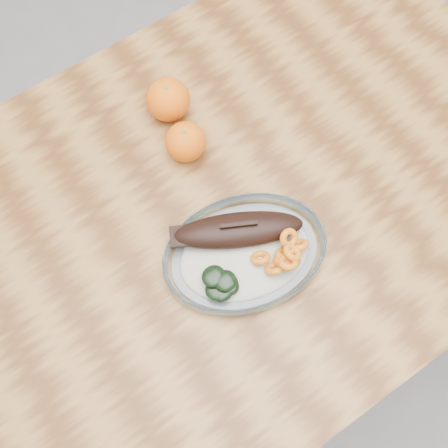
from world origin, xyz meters
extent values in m
plane|color=slate|center=(0.00, 0.00, 0.00)|extent=(3.00, 3.00, 0.00)
cube|color=#573014|center=(0.00, 0.00, 0.73)|extent=(1.20, 0.80, 0.04)
cylinder|color=brown|center=(0.54, 0.34, 0.35)|extent=(0.06, 0.06, 0.71)
ellipsoid|color=white|center=(-0.04, -0.10, 0.76)|extent=(0.57, 0.47, 0.01)
torus|color=#96C7E8|center=(-0.04, -0.10, 0.77)|extent=(0.60, 0.60, 0.03)
ellipsoid|color=silver|center=(-0.04, -0.10, 0.77)|extent=(0.50, 0.41, 0.02)
ellipsoid|color=black|center=(-0.03, -0.06, 0.80)|extent=(0.22, 0.15, 0.04)
ellipsoid|color=black|center=(-0.03, -0.06, 0.79)|extent=(0.18, 0.13, 0.02)
cube|color=black|center=(-0.11, -0.02, 0.80)|extent=(0.05, 0.05, 0.01)
cube|color=black|center=(-0.03, -0.06, 0.81)|extent=(0.06, 0.03, 0.02)
torus|color=orange|center=(-0.03, -0.12, 0.79)|extent=(0.05, 0.04, 0.04)
torus|color=orange|center=(0.01, -0.15, 0.79)|extent=(0.04, 0.04, 0.02)
torus|color=orange|center=(0.00, -0.14, 0.79)|extent=(0.05, 0.04, 0.04)
torus|color=orange|center=(0.03, -0.14, 0.79)|extent=(0.05, 0.04, 0.04)
torus|color=orange|center=(0.01, -0.14, 0.79)|extent=(0.04, 0.03, 0.04)
torus|color=orange|center=(0.00, -0.15, 0.79)|extent=(0.03, 0.03, 0.03)
torus|color=orange|center=(-0.02, -0.15, 0.79)|extent=(0.05, 0.04, 0.04)
torus|color=orange|center=(0.00, -0.14, 0.79)|extent=(0.04, 0.05, 0.03)
torus|color=orange|center=(0.01, -0.15, 0.81)|extent=(0.03, 0.03, 0.03)
torus|color=orange|center=(0.00, -0.16, 0.81)|extent=(0.04, 0.04, 0.03)
torus|color=orange|center=(0.02, -0.12, 0.81)|extent=(0.04, 0.04, 0.04)
ellipsoid|color=black|center=(-0.12, -0.12, 0.79)|extent=(0.04, 0.04, 0.01)
ellipsoid|color=black|center=(-0.10, -0.13, 0.79)|extent=(0.04, 0.04, 0.01)
ellipsoid|color=black|center=(-0.11, -0.13, 0.79)|extent=(0.04, 0.04, 0.01)
ellipsoid|color=black|center=(-0.10, -0.13, 0.79)|extent=(0.04, 0.05, 0.01)
ellipsoid|color=black|center=(-0.10, -0.12, 0.80)|extent=(0.04, 0.04, 0.01)
ellipsoid|color=black|center=(-0.11, -0.11, 0.80)|extent=(0.04, 0.04, 0.01)
ellipsoid|color=black|center=(-0.10, -0.12, 0.80)|extent=(0.04, 0.04, 0.01)
sphere|color=#E94904|center=(-0.02, 0.12, 0.79)|extent=(0.07, 0.07, 0.07)
sphere|color=#E94904|center=(0.00, 0.21, 0.79)|extent=(0.08, 0.08, 0.08)
camera|label=1|loc=(-0.24, -0.32, 1.63)|focal=45.00mm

